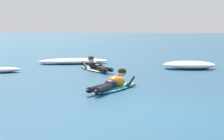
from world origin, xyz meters
name	(u,v)px	position (x,y,z in m)	size (l,w,h in m)	color
ground_plane	(166,65)	(0.00, 10.00, 0.00)	(120.00, 120.00, 0.00)	navy
surfer_near	(114,84)	(-1.37, 2.94, 0.14)	(1.20, 2.59, 0.54)	#2DB2D1
surfer_far	(96,67)	(-2.48, 7.36, 0.14)	(1.53, 2.36, 0.54)	white
whitewater_mid_right	(189,65)	(0.83, 8.32, 0.14)	(1.95, 1.14, 0.29)	white
whitewater_back	(74,61)	(-3.79, 9.90, 0.11)	(3.02, 1.72, 0.23)	white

